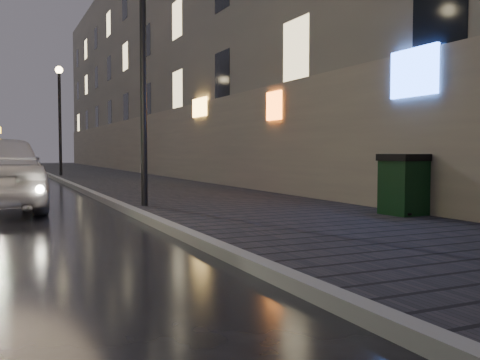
{
  "coord_description": "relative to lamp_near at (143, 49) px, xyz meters",
  "views": [
    {
      "loc": [
        -1.07,
        -5.3,
        1.32
      ],
      "look_at": [
        2.58,
        2.64,
        0.85
      ],
      "focal_mm": 40.0,
      "sensor_mm": 36.0,
      "label": 1
    }
  ],
  "objects": [
    {
      "name": "ground",
      "position": [
        -1.85,
        -6.0,
        -3.49
      ],
      "size": [
        120.0,
        120.0,
        0.0
      ],
      "primitive_type": "plane",
      "color": "black",
      "rests_on": "ground"
    },
    {
      "name": "sidewalk",
      "position": [
        2.05,
        15.0,
        -3.41
      ],
      "size": [
        4.6,
        58.0,
        0.15
      ],
      "primitive_type": "cube",
      "color": "black",
      "rests_on": "ground"
    },
    {
      "name": "curb",
      "position": [
        -0.35,
        15.0,
        -3.41
      ],
      "size": [
        0.2,
        58.0,
        0.15
      ],
      "primitive_type": "cube",
      "color": "slate",
      "rests_on": "ground"
    },
    {
      "name": "building_near",
      "position": [
        5.25,
        19.0,
        3.01
      ],
      "size": [
        1.8,
        50.0,
        13.0
      ],
      "primitive_type": "cube",
      "color": "#605B54",
      "rests_on": "ground"
    },
    {
      "name": "lamp_near",
      "position": [
        0.0,
        0.0,
        0.0
      ],
      "size": [
        0.36,
        0.36,
        5.28
      ],
      "color": "black",
      "rests_on": "sidewalk"
    },
    {
      "name": "lamp_far",
      "position": [
        0.0,
        16.0,
        0.0
      ],
      "size": [
        0.36,
        0.36,
        5.28
      ],
      "color": "black",
      "rests_on": "sidewalk"
    },
    {
      "name": "trash_bin",
      "position": [
        3.95,
        -3.63,
        -2.77
      ],
      "size": [
        0.79,
        0.79,
        1.12
      ],
      "rotation": [
        0.0,
        0.0,
        0.08
      ],
      "color": "black",
      "rests_on": "sidewalk"
    }
  ]
}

